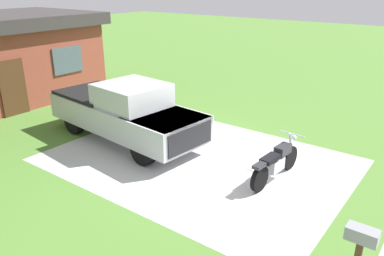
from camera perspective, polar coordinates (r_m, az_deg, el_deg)
The scene contains 5 objects.
ground_plane at distance 11.03m, azimuth 0.89°, elevation -4.79°, with size 80.00×80.00×0.00m, color #507E32.
driveway_pad at distance 11.03m, azimuth 0.89°, elevation -4.77°, with size 5.97×8.12×0.01m, color #BBBBBB.
motorcycle at distance 10.07m, azimuth 12.36°, elevation -4.99°, with size 2.21×0.70×1.09m.
pickup_truck at distance 12.36m, azimuth -10.04°, elevation 2.55°, with size 2.54×5.78×1.90m.
mailbox at distance 6.78m, azimuth 23.67°, elevation -15.43°, with size 0.26×0.48×1.26m.
Camera 1 is at (-8.06, -5.79, 4.81)m, focal length 36.00 mm.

